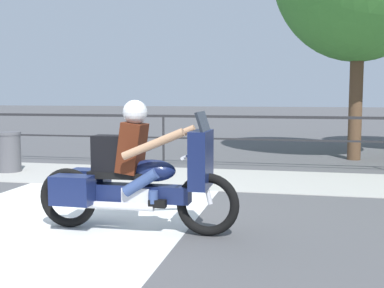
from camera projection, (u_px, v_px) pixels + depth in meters
The scene contains 6 objects.
ground_plane at pixel (64, 218), 6.38m from camera, with size 120.00×120.00×0.00m, color #4C4C4F.
sidewalk_band at pixel (144, 176), 9.68m from camera, with size 44.00×2.40×0.01m, color #A8A59E.
crosswalk_band at pixel (54, 222), 6.19m from camera, with size 3.52×6.00×0.01m, color silver.
fence_railing at pixel (163, 126), 11.06m from camera, with size 36.00×0.05×1.18m.
motorcycle at pixel (135, 175), 5.71m from camera, with size 2.49×0.76×1.57m.
trash_bin at pixel (9, 152), 10.16m from camera, with size 0.51×0.51×0.85m.
Camera 1 is at (2.97, -5.74, 1.64)m, focal length 45.00 mm.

